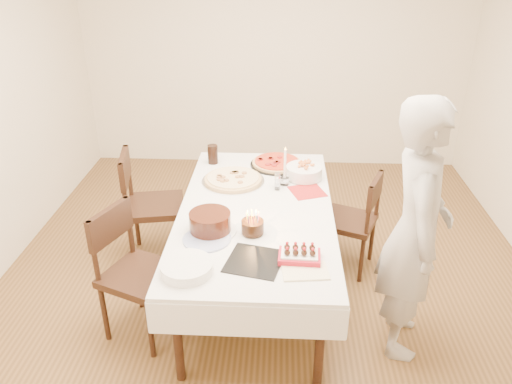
{
  "coord_description": "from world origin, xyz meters",
  "views": [
    {
      "loc": [
        0.07,
        -3.36,
        2.56
      ],
      "look_at": [
        -0.09,
        -0.11,
        0.89
      ],
      "focal_mm": 35.0,
      "sensor_mm": 36.0,
      "label": 1
    }
  ],
  "objects_px": {
    "taper_candle": "(285,166)",
    "strawberry_box": "(299,256)",
    "dining_table": "(256,251)",
    "layer_cake": "(210,222)",
    "person": "(415,232)",
    "pizza_white": "(233,179)",
    "pasta_bowl": "(304,172)",
    "chair_right_savory": "(349,221)",
    "chair_left_dessert": "(141,275)",
    "pizza_pepperoni": "(277,163)",
    "birthday_cake": "(253,222)",
    "cola_glass": "(213,154)",
    "chair_left_savory": "(155,206)"
  },
  "relations": [
    {
      "from": "birthday_cake",
      "to": "strawberry_box",
      "type": "bearing_deg",
      "value": -43.97
    },
    {
      "from": "birthday_cake",
      "to": "strawberry_box",
      "type": "xyz_separation_m",
      "value": [
        0.31,
        -0.3,
        -0.06
      ]
    },
    {
      "from": "pizza_pepperoni",
      "to": "birthday_cake",
      "type": "relative_size",
      "value": 3.05
    },
    {
      "from": "pizza_pepperoni",
      "to": "birthday_cake",
      "type": "xyz_separation_m",
      "value": [
        -0.15,
        -1.16,
        0.07
      ]
    },
    {
      "from": "pizza_pepperoni",
      "to": "taper_candle",
      "type": "relative_size",
      "value": 1.41
    },
    {
      "from": "chair_left_dessert",
      "to": "person",
      "type": "height_order",
      "value": "person"
    },
    {
      "from": "pizza_white",
      "to": "cola_glass",
      "type": "bearing_deg",
      "value": 119.96
    },
    {
      "from": "chair_right_savory",
      "to": "pizza_white",
      "type": "bearing_deg",
      "value": -161.83
    },
    {
      "from": "taper_candle",
      "to": "layer_cake",
      "type": "relative_size",
      "value": 0.92
    },
    {
      "from": "person",
      "to": "cola_glass",
      "type": "xyz_separation_m",
      "value": [
        -1.47,
        1.33,
        -0.06
      ]
    },
    {
      "from": "pasta_bowl",
      "to": "strawberry_box",
      "type": "relative_size",
      "value": 1.15
    },
    {
      "from": "dining_table",
      "to": "pizza_pepperoni",
      "type": "bearing_deg",
      "value": 79.91
    },
    {
      "from": "pasta_bowl",
      "to": "birthday_cake",
      "type": "distance_m",
      "value": 0.98
    },
    {
      "from": "pizza_pepperoni",
      "to": "layer_cake",
      "type": "relative_size",
      "value": 1.29
    },
    {
      "from": "chair_left_dessert",
      "to": "pizza_white",
      "type": "xyz_separation_m",
      "value": [
        0.56,
        0.96,
        0.29
      ]
    },
    {
      "from": "pasta_bowl",
      "to": "pizza_white",
      "type": "bearing_deg",
      "value": -170.37
    },
    {
      "from": "pizza_pepperoni",
      "to": "pasta_bowl",
      "type": "relative_size",
      "value": 1.56
    },
    {
      "from": "dining_table",
      "to": "birthday_cake",
      "type": "relative_size",
      "value": 13.88
    },
    {
      "from": "chair_right_savory",
      "to": "strawberry_box",
      "type": "bearing_deg",
      "value": -91.31
    },
    {
      "from": "chair_right_savory",
      "to": "pizza_pepperoni",
      "type": "bearing_deg",
      "value": 167.64
    },
    {
      "from": "taper_candle",
      "to": "strawberry_box",
      "type": "xyz_separation_m",
      "value": [
        0.09,
        -1.07,
        -0.13
      ]
    },
    {
      "from": "person",
      "to": "birthday_cake",
      "type": "distance_m",
      "value": 1.06
    },
    {
      "from": "pizza_white",
      "to": "pizza_pepperoni",
      "type": "bearing_deg",
      "value": 44.8
    },
    {
      "from": "person",
      "to": "strawberry_box",
      "type": "xyz_separation_m",
      "value": [
        -0.73,
        -0.15,
        -0.11
      ]
    },
    {
      "from": "layer_cake",
      "to": "chair_left_dessert",
      "type": "bearing_deg",
      "value": -159.79
    },
    {
      "from": "person",
      "to": "pasta_bowl",
      "type": "bearing_deg",
      "value": 39.92
    },
    {
      "from": "person",
      "to": "layer_cake",
      "type": "relative_size",
      "value": 4.9
    },
    {
      "from": "chair_right_savory",
      "to": "cola_glass",
      "type": "xyz_separation_m",
      "value": [
        -1.19,
        0.44,
        0.39
      ]
    },
    {
      "from": "chair_left_dessert",
      "to": "birthday_cake",
      "type": "relative_size",
      "value": 6.29
    },
    {
      "from": "pizza_white",
      "to": "pasta_bowl",
      "type": "distance_m",
      "value": 0.6
    },
    {
      "from": "person",
      "to": "pizza_white",
      "type": "height_order",
      "value": "person"
    },
    {
      "from": "dining_table",
      "to": "chair_right_savory",
      "type": "distance_m",
      "value": 0.85
    },
    {
      "from": "cola_glass",
      "to": "layer_cake",
      "type": "height_order",
      "value": "cola_glass"
    },
    {
      "from": "chair_left_dessert",
      "to": "person",
      "type": "distance_m",
      "value": 1.86
    },
    {
      "from": "layer_cake",
      "to": "birthday_cake",
      "type": "height_order",
      "value": "birthday_cake"
    },
    {
      "from": "taper_candle",
      "to": "dining_table",
      "type": "bearing_deg",
      "value": -116.63
    },
    {
      "from": "pizza_white",
      "to": "chair_left_dessert",
      "type": "bearing_deg",
      "value": -120.15
    },
    {
      "from": "chair_right_savory",
      "to": "pizza_pepperoni",
      "type": "xyz_separation_m",
      "value": [
        -0.61,
        0.43,
        0.33
      ]
    },
    {
      "from": "birthday_cake",
      "to": "chair_left_dessert",
      "type": "bearing_deg",
      "value": -168.35
    },
    {
      "from": "person",
      "to": "taper_candle",
      "type": "xyz_separation_m",
      "value": [
        -0.83,
        0.92,
        0.03
      ]
    },
    {
      "from": "chair_left_savory",
      "to": "pizza_pepperoni",
      "type": "relative_size",
      "value": 2.14
    },
    {
      "from": "chair_left_savory",
      "to": "cola_glass",
      "type": "relative_size",
      "value": 5.95
    },
    {
      "from": "dining_table",
      "to": "person",
      "type": "height_order",
      "value": "person"
    },
    {
      "from": "pizza_white",
      "to": "cola_glass",
      "type": "height_order",
      "value": "cola_glass"
    },
    {
      "from": "strawberry_box",
      "to": "chair_left_dessert",
      "type": "bearing_deg",
      "value": 172.47
    },
    {
      "from": "chair_right_savory",
      "to": "chair_left_dessert",
      "type": "relative_size",
      "value": 0.91
    },
    {
      "from": "layer_cake",
      "to": "strawberry_box",
      "type": "xyz_separation_m",
      "value": [
        0.6,
        -0.32,
        -0.04
      ]
    },
    {
      "from": "dining_table",
      "to": "layer_cake",
      "type": "bearing_deg",
      "value": -131.94
    },
    {
      "from": "person",
      "to": "pizza_white",
      "type": "xyz_separation_m",
      "value": [
        -1.25,
        0.95,
        -0.12
      ]
    },
    {
      "from": "person",
      "to": "dining_table",
      "type": "bearing_deg",
      "value": 72.01
    }
  ]
}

